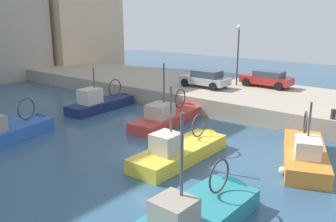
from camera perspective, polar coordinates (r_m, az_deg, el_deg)
water_surface at (r=18.13m, az=-0.50°, el=-6.77°), size 80.00×80.00×0.00m
quay_wall at (r=27.47m, az=14.71°, el=1.65°), size 9.00×56.00×1.20m
fishing_boat_blue at (r=22.21m, az=-23.43°, el=-3.56°), size 6.09×3.07×5.06m
fishing_boat_orange at (r=18.44m, az=20.91°, el=-7.06°), size 6.57×3.89×3.89m
fishing_boat_red at (r=23.14m, az=0.31°, el=-1.52°), size 6.89×2.42×4.75m
fishing_boat_yellow at (r=17.62m, az=2.60°, el=-7.06°), size 6.49×2.13×4.54m
fishing_boat_teal at (r=12.46m, az=5.09°, el=-17.25°), size 6.30×2.41×4.99m
fishing_boat_navy at (r=26.94m, az=-10.24°, el=0.69°), size 6.33×2.01×3.90m
parked_car_red at (r=29.54m, az=15.56°, el=5.04°), size 1.88×4.01×1.30m
parked_car_silver at (r=28.49m, az=5.98°, el=5.20°), size 1.93×3.91×1.36m
mooring_bollard_mid at (r=21.61m, az=24.93°, el=-0.48°), size 0.28×0.28×0.55m
quay_streetlamp at (r=29.46m, az=11.19°, el=10.34°), size 0.36×0.36×4.83m
waterfront_building_central at (r=46.99m, az=-14.34°, el=16.07°), size 9.98×6.39×15.79m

